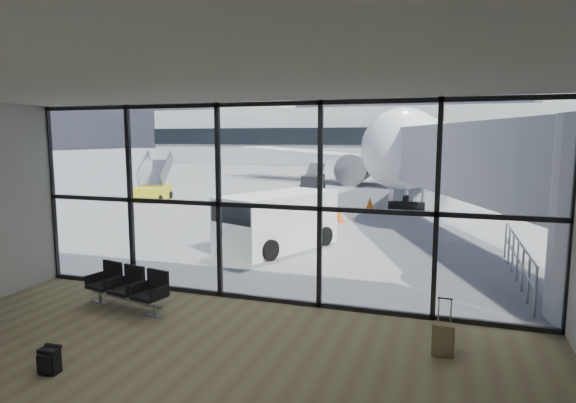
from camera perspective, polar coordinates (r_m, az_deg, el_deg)
The scene contains 21 objects.
ground at distance 50.19m, azimuth 13.93°, elevation 3.04°, with size 220.00×220.00×0.00m, color slate.
lounge_shell at distance 6.43m, azimuth -17.74°, elevation -2.26°, with size 12.02×8.01×4.51m.
glass_curtain_wall at distance 10.70m, azimuth -2.43°, elevation -0.32°, with size 12.10×0.12×4.50m.
jet_bridge at distance 17.05m, azimuth 22.15°, elevation 3.78°, with size 8.00×16.50×4.33m.
apron_railing at distance 13.87m, azimuth 25.59°, elevation -5.67°, with size 0.06×5.46×1.11m.
far_terminal at distance 72.02m, azimuth 14.93°, elevation 7.64°, with size 80.00×12.20×11.00m.
tree_0 at distance 95.33m, azimuth -12.63°, elevation 7.87°, with size 4.95×4.95×7.12m.
tree_1 at distance 92.41m, azimuth -9.41°, elevation 8.35°, with size 5.61×5.61×8.07m.
tree_2 at distance 89.81m, azimuth -5.99°, elevation 8.84°, with size 6.27×6.27×9.03m.
tree_3 at distance 87.50m, azimuth -2.35°, elevation 8.09°, with size 4.95×4.95×7.12m.
tree_4 at distance 85.59m, azimuth 1.45°, elevation 8.53°, with size 5.61×5.61×8.07m.
tree_5 at distance 84.06m, azimuth 5.42°, elevation 8.94°, with size 6.27×6.27×9.03m.
seating_row at distance 11.22m, azimuth -18.26°, elevation -9.40°, with size 2.09×0.99×0.93m.
backpack at distance 8.83m, azimuth -26.47°, elevation -16.54°, with size 0.31×0.29×0.45m.
suitcase at distance 8.93m, azimuth 17.91°, elevation -15.27°, with size 0.38×0.29×0.99m.
airliner at distance 41.22m, azimuth 16.43°, elevation 6.40°, with size 34.49×39.94×10.29m.
service_van at distance 16.15m, azimuth -1.50°, elevation -2.29°, with size 3.39×4.68×1.87m.
belt_loader at distance 35.40m, azimuth 3.04°, elevation 2.46°, with size 1.90×4.05×1.80m.
mobile_stairs at distance 30.04m, azimuth -15.76°, elevation 1.22°, with size 2.39×3.63×2.36m.
traffic_cone_a at distance 21.49m, azimuth 6.06°, elevation -1.63°, with size 0.46×0.46×0.65m.
traffic_cone_b at distance 25.79m, azimuth 9.68°, elevation -0.21°, with size 0.43×0.43×0.62m.
Camera 1 is at (3.75, -9.92, 3.70)m, focal length 30.00 mm.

